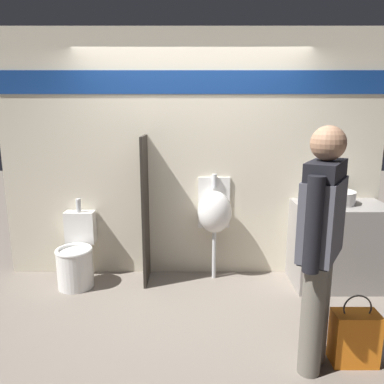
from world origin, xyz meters
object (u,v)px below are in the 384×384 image
Objects in this scene: sink_basin at (335,197)px; person_in_vest at (321,234)px; shopping_bag at (354,337)px; cell_phone at (318,207)px; urinal_near_counter at (214,212)px; toilet at (76,257)px.

person_in_vest reaches higher than sink_basin.
shopping_bag is at bearing -53.22° from person_in_vest.
cell_phone is 1.08m from urinal_near_counter.
urinal_near_counter is at bearing 54.28° from person_in_vest.
person_in_vest is at bearing -66.82° from urinal_near_counter.
person_in_vest is at bearing -174.32° from shopping_bag.
sink_basin is 0.34× the size of urinal_near_counter.
toilet is 2.62m from person_in_vest.
person_in_vest is (0.64, -1.50, 0.25)m from urinal_near_counter.
urinal_near_counter is at bearing 123.22° from shopping_bag.
urinal_near_counter reaches higher than sink_basin.
sink_basin is 2.88× the size of cell_phone.
sink_basin reaches higher than shopping_bag.
toilet is (-1.49, -0.16, -0.46)m from urinal_near_counter.
toilet reaches higher than cell_phone.
cell_phone is 1.38m from shopping_bag.
urinal_near_counter is at bearing 175.60° from sink_basin.
urinal_near_counter is (-1.27, 0.10, -0.19)m from sink_basin.
urinal_near_counter is at bearing 6.28° from toilet.
sink_basin is at bearing 1.38° from toilet.
toilet is (-2.53, 0.11, -0.59)m from cell_phone.
cell_phone is at bearing 13.20° from person_in_vest.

